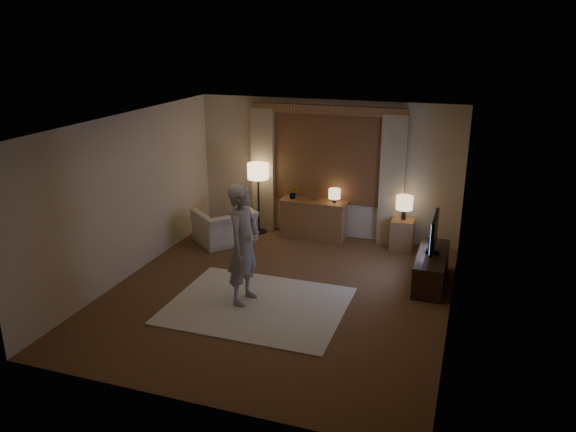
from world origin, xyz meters
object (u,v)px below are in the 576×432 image
at_px(side_table, 402,234).
at_px(armchair, 225,227).
at_px(tv_stand, 431,268).
at_px(sideboard, 313,220).
at_px(person, 243,244).

bearing_deg(side_table, armchair, -166.27).
distance_m(side_table, tv_stand, 1.46).
height_order(sideboard, side_table, sideboard).
xyz_separation_m(armchair, side_table, (3.16, 0.77, -0.04)).
relative_size(side_table, person, 0.32).
distance_m(side_table, person, 3.47).
bearing_deg(person, sideboard, 1.51).
bearing_deg(armchair, tv_stand, 120.66).
relative_size(sideboard, tv_stand, 0.86).
relative_size(armchair, tv_stand, 0.71).
distance_m(sideboard, person, 2.95).
height_order(armchair, person, person).
bearing_deg(tv_stand, sideboard, 149.58).
bearing_deg(person, armchair, 37.01).
bearing_deg(side_table, person, -123.59).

